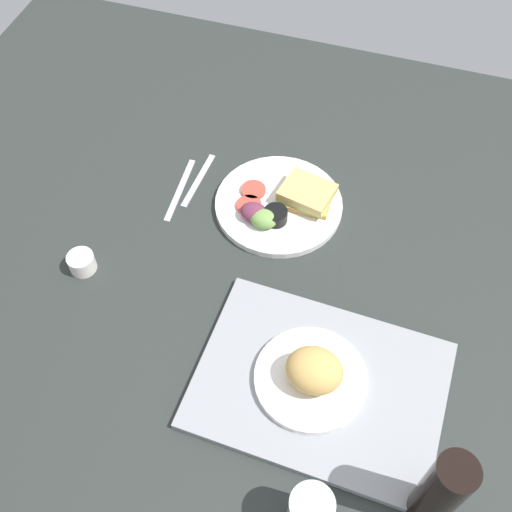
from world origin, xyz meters
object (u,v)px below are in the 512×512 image
bread_plate_near (312,374)px  knife (180,189)px  soda_bottle (440,492)px  plate_with_salad (281,204)px  fork (198,180)px  espresso_cup (82,262)px  serving_tray (320,385)px

bread_plate_near → knife: 55.37cm
soda_bottle → plate_with_salad: bearing=-53.3°
fork → plate_with_salad: bearing=86.2°
espresso_cup → knife: size_ratio=0.29×
plate_with_salad → espresso_cup: plate_with_salad is taller
serving_tray → fork: bearing=-46.2°
plate_with_salad → fork: 20.85cm
serving_tray → soda_bottle: bearing=144.1°
bread_plate_near → fork: 56.07cm
espresso_cup → knife: 28.60cm
bread_plate_near → knife: bearing=-42.3°
plate_with_salad → knife: 23.76cm
serving_tray → fork: 56.97cm
plate_with_salad → knife: (23.66, 1.59, -1.46)cm
serving_tray → espresso_cup: (53.69, -10.84, 1.20)cm
plate_with_salad → knife: plate_with_salad is taller
plate_with_salad → espresso_cup: bearing=38.6°
bread_plate_near → plate_with_salad: bread_plate_near is taller
serving_tray → soda_bottle: (-21.89, 15.85, 10.24)cm
soda_bottle → espresso_cup: (75.57, -26.69, -9.04)cm
espresso_cup → serving_tray: bearing=168.6°
serving_tray → plate_with_salad: bearing=-64.1°
soda_bottle → espresso_cup: soda_bottle is taller
soda_bottle → espresso_cup: size_ratio=3.94×
espresso_cup → bread_plate_near: bearing=168.1°
knife → bread_plate_near: bearing=44.3°
fork → knife: bearing=-34.0°
bread_plate_near → knife: size_ratio=1.09×
soda_bottle → espresso_cup: bearing=-19.5°
serving_tray → bread_plate_near: 4.07cm
soda_bottle → fork: bearing=-42.9°
serving_tray → fork: serving_tray is taller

